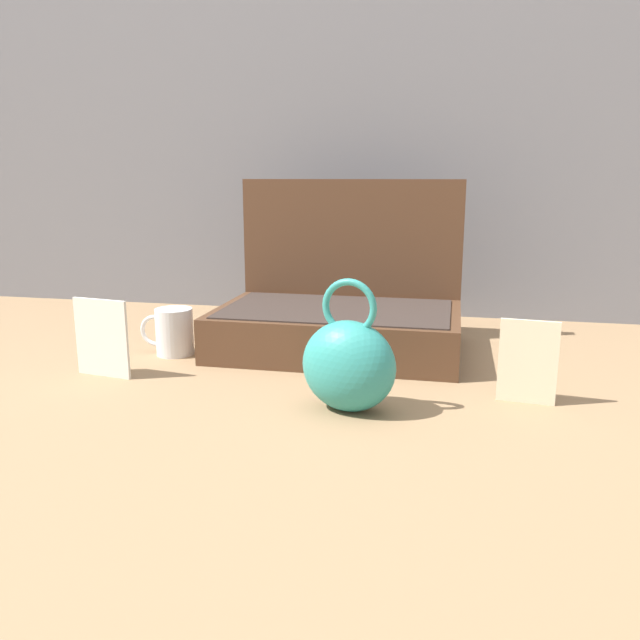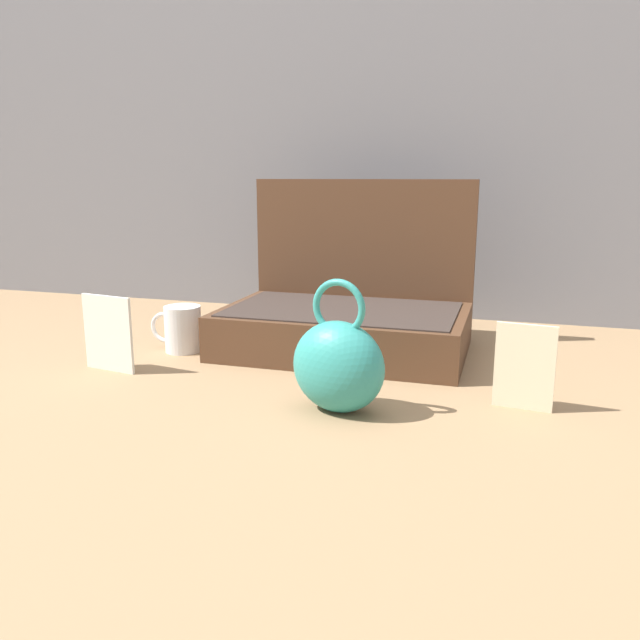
% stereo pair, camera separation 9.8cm
% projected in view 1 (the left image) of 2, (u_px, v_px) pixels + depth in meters
% --- Properties ---
extents(ground_plane, '(6.00, 6.00, 0.00)m').
position_uv_depth(ground_plane, '(321.00, 371.00, 1.23)').
color(ground_plane, '#8C6D4C').
extents(back_wall, '(3.20, 0.06, 1.40)m').
position_uv_depth(back_wall, '(368.00, 44.00, 1.63)').
color(back_wall, slate).
rests_on(back_wall, ground_plane).
extents(open_suitcase, '(0.51, 0.34, 0.36)m').
position_uv_depth(open_suitcase, '(340.00, 313.00, 1.38)').
color(open_suitcase, '#4C301E').
rests_on(open_suitcase, ground_plane).
extents(teal_pouch_handbag, '(0.17, 0.13, 0.22)m').
position_uv_depth(teal_pouch_handbag, '(349.00, 364.00, 1.01)').
color(teal_pouch_handbag, teal).
rests_on(teal_pouch_handbag, ground_plane).
extents(coffee_mug, '(0.12, 0.08, 0.10)m').
position_uv_depth(coffee_mug, '(173.00, 332.00, 1.33)').
color(coffee_mug, silver).
rests_on(coffee_mug, ground_plane).
extents(info_card_left, '(0.09, 0.02, 0.14)m').
position_uv_depth(info_card_left, '(528.00, 362.00, 1.04)').
color(info_card_left, beige).
rests_on(info_card_left, ground_plane).
extents(poster_card_right, '(0.12, 0.02, 0.15)m').
position_uv_depth(poster_card_right, '(102.00, 338.00, 1.18)').
color(poster_card_right, silver).
rests_on(poster_card_right, ground_plane).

